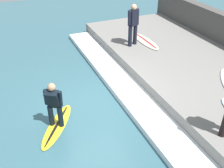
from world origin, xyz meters
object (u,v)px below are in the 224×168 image
Objects in this scene: surfer_riding at (54,103)px; surfer_waiting_far at (133,23)px; surfboard_waiting_far at (145,41)px; surfboard_riding at (57,125)px.

surfer_riding is 5.18m from surfer_waiting_far.
surfer_waiting_far reaches higher than surfer_riding.
surfer_waiting_far is 0.86× the size of surfboard_waiting_far.
surfer_riding is at bearing 0.00° from surfboard_riding.
surfboard_riding is 1.36× the size of surfer_riding.
surfer_riding is at bearing -145.23° from surfboard_waiting_far.
surfer_waiting_far is at bearing -173.49° from surfboard_waiting_far.
surfboard_waiting_far is at bearing 34.77° from surfboard_riding.
surfboard_riding is at bearing 180.00° from surfer_riding.
surfboard_waiting_far is (4.71, 3.27, -0.28)m from surfer_riding.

